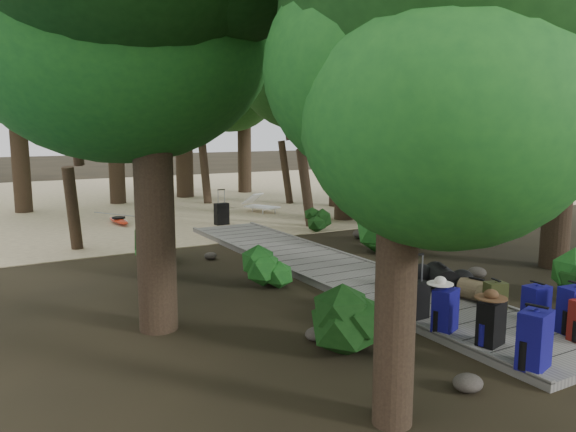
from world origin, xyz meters
TOP-DOWN VIEW (x-y plane):
  - ground at (0.00, 0.00)m, footprint 120.00×120.00m
  - sand_beach at (0.00, 16.00)m, footprint 40.00×22.00m
  - boardwalk at (0.00, 1.00)m, footprint 2.00×12.00m
  - backpack_left_a at (-0.79, -4.59)m, footprint 0.51×0.42m
  - backpack_left_b at (-0.63, -3.79)m, footprint 0.43×0.35m
  - backpack_left_c at (-0.78, -3.07)m, footprint 0.46×0.39m
  - backpack_left_d at (-0.64, -1.88)m, footprint 0.45×0.37m
  - backpack_right_b at (0.79, -4.09)m, footprint 0.47×0.35m
  - backpack_right_c at (0.71, -3.51)m, footprint 0.39×0.28m
  - backpack_right_d at (0.69, -2.76)m, footprint 0.38×0.32m
  - duffel_right_khaki at (0.78, -2.27)m, footprint 0.49×0.63m
  - duffel_right_black at (0.66, -1.55)m, footprint 0.77×0.90m
  - suitcase_on_boardwalk at (-0.77, -2.45)m, footprint 0.39×0.22m
  - lone_suitcase_on_sand at (0.26, 7.75)m, footprint 0.46×0.29m
  - hat_brown at (-0.71, -3.82)m, footprint 0.44×0.44m
  - hat_white at (-0.85, -3.02)m, footprint 0.39×0.39m
  - kayak at (-2.61, 9.50)m, footprint 0.96×3.12m
  - sun_lounger at (2.67, 9.56)m, footprint 1.39×2.04m
  - tree_right_b at (4.58, -1.12)m, footprint 4.98×4.98m
  - tree_right_c at (3.70, 2.00)m, footprint 5.86×5.86m
  - tree_right_d at (5.53, 4.38)m, footprint 6.58×6.58m
  - tree_right_e at (4.36, 6.71)m, footprint 5.33×5.33m
  - tree_right_f at (6.05, 9.56)m, footprint 5.16×5.16m
  - tree_left_a at (-3.06, -4.57)m, footprint 3.67×3.67m
  - tree_left_b at (-4.37, -0.56)m, footprint 4.71×4.71m
  - tree_left_c at (-3.50, 2.51)m, footprint 4.69×4.69m
  - tree_back_a at (-1.39, 14.77)m, footprint 5.34×5.34m
  - tree_back_b at (1.79, 15.49)m, footprint 6.21×6.21m
  - tree_back_c at (4.99, 15.90)m, footprint 5.20×5.20m
  - tree_back_d at (-5.03, 13.97)m, footprint 5.38×5.38m
  - palm_right_a at (2.75, 6.34)m, footprint 4.37×4.37m
  - palm_right_b at (4.77, 11.41)m, footprint 4.06×4.06m
  - palm_right_c at (2.10, 13.13)m, footprint 4.66×4.66m
  - palm_left_a at (-4.67, 6.16)m, footprint 4.09×4.09m
  - rock_left_a at (-1.80, -4.46)m, footprint 0.38×0.34m
  - rock_left_b at (-2.48, -2.20)m, footprint 0.36×0.33m
  - rock_left_c at (-1.55, 0.89)m, footprint 0.54×0.49m
  - rock_left_d at (-1.87, 3.45)m, footprint 0.31×0.28m
  - rock_right_b at (2.33, -0.91)m, footprint 0.42×0.38m
  - rock_right_c at (1.97, 1.23)m, footprint 0.29×0.26m
  - rock_right_d at (2.82, 3.72)m, footprint 0.49×0.44m
  - shrub_left_a at (-2.26, -2.79)m, footprint 1.13×1.13m
  - shrub_left_b at (-1.81, 0.66)m, footprint 0.77×0.77m
  - shrub_left_c at (-3.06, 4.04)m, footprint 1.07×1.07m
  - shrub_right_b at (2.33, 2.08)m, footprint 1.46×1.46m
  - shrub_right_c at (2.37, 5.32)m, footprint 0.74×0.74m

SIDE VIEW (x-z plane):
  - ground at x=0.00m, z-range 0.00..0.00m
  - sand_beach at x=0.00m, z-range 0.00..0.02m
  - boardwalk at x=0.00m, z-range 0.00..0.12m
  - rock_right_c at x=1.97m, z-range 0.00..0.16m
  - rock_left_d at x=-1.87m, z-range 0.00..0.17m
  - rock_left_b at x=-2.48m, z-range 0.00..0.20m
  - rock_left_a at x=-1.80m, z-range 0.00..0.21m
  - rock_right_b at x=2.33m, z-range 0.00..0.23m
  - rock_right_d at x=2.82m, z-range 0.00..0.27m
  - rock_left_c at x=-1.55m, z-range 0.00..0.30m
  - kayak at x=-2.61m, z-range 0.02..0.33m
  - duffel_right_khaki at x=0.78m, z-range 0.12..0.49m
  - shrub_right_c at x=2.37m, z-range 0.00..0.67m
  - sun_lounger at x=2.67m, z-range 0.02..0.65m
  - shrub_left_b at x=-1.81m, z-range 0.00..0.69m
  - duffel_right_black at x=0.66m, z-range 0.12..0.60m
  - lone_suitcase_on_sand at x=0.26m, z-range 0.02..0.72m
  - backpack_right_d at x=0.69m, z-range 0.12..0.63m
  - suitcase_on_boardwalk at x=-0.77m, z-range 0.12..0.71m
  - backpack_left_d at x=-0.64m, z-range 0.12..0.72m
  - backpack_right_c at x=0.71m, z-range 0.12..0.77m
  - backpack_left_b at x=-0.63m, z-range 0.12..0.81m
  - backpack_left_c at x=-0.78m, z-range 0.12..0.83m
  - shrub_left_c at x=-3.06m, z-range 0.00..0.96m
  - backpack_right_b at x=0.79m, z-range 0.12..0.89m
  - shrub_left_a at x=-2.26m, z-range 0.00..1.02m
  - backpack_left_a at x=-0.79m, z-range 0.12..0.95m
  - shrub_right_b at x=2.33m, z-range 0.00..1.32m
  - hat_brown at x=-0.71m, z-range 0.81..0.94m
  - hat_white at x=-0.85m, z-range 0.83..0.96m
  - tree_left_a at x=-3.06m, z-range 0.00..6.12m
  - palm_left_a at x=-4.67m, z-range 0.00..6.51m
  - palm_right_c at x=2.10m, z-range 0.00..7.42m
  - palm_right_a at x=2.75m, z-range 0.00..7.45m
  - palm_right_b at x=4.77m, z-range 0.00..7.84m
  - tree_left_c at x=-3.50m, z-range 0.00..8.15m
  - tree_left_b at x=-4.37m, z-range 0.00..8.47m
  - tree_right_b at x=4.58m, z-range 0.00..8.89m
  - tree_back_d at x=-5.03m, z-range 0.00..8.97m
  - tree_right_f at x=6.05m, z-range 0.00..9.21m
  - tree_back_a at x=-1.39m, z-range 0.00..9.25m
  - tree_back_c at x=4.99m, z-range 0.00..9.36m
  - tree_right_e at x=4.36m, z-range 0.00..9.59m
  - tree_right_c at x=3.70m, z-range 0.00..10.15m
  - tree_back_b at x=1.79m, z-range 0.00..11.09m
  - tree_right_d at x=5.53m, z-range 0.00..12.06m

